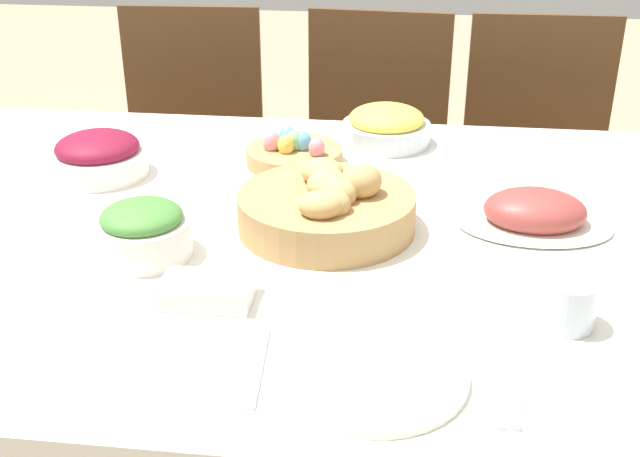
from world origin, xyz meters
name	(u,v)px	position (x,y,z in m)	size (l,w,h in m)	color
dining_table	(326,404)	(0.00, 0.00, 0.39)	(1.84, 1.19, 0.78)	silver
chair_far_right	(536,177)	(0.50, 0.95, 0.51)	(0.43, 0.43, 0.95)	brown
chair_far_left	(190,161)	(-0.53, 0.95, 0.51)	(0.44, 0.44, 0.95)	brown
chair_far_center	(370,169)	(0.02, 0.95, 0.51)	(0.45, 0.45, 0.95)	brown
bread_basket	(326,207)	(0.00, -0.01, 0.82)	(0.31, 0.31, 0.12)	#AD8451
egg_basket	(294,153)	(-0.10, 0.29, 0.80)	(0.20, 0.20, 0.08)	#AD8451
ham_platter	(535,214)	(0.36, 0.05, 0.80)	(0.27, 0.19, 0.07)	silver
beet_salad_bowl	(98,156)	(-0.49, 0.19, 0.82)	(0.20, 0.20, 0.09)	silver
green_salad_bowl	(143,231)	(-0.28, -0.14, 0.82)	(0.16, 0.16, 0.09)	silver
pineapple_bowl	(386,126)	(0.08, 0.45, 0.82)	(0.20, 0.20, 0.09)	silver
dinner_plate	(373,373)	(0.11, -0.43, 0.78)	(0.24, 0.24, 0.01)	silver
fork	(259,367)	(-0.04, -0.43, 0.78)	(0.02, 0.17, 0.00)	silver
knife	(490,384)	(0.26, -0.43, 0.78)	(0.02, 0.17, 0.00)	silver
spoon	(515,385)	(0.29, -0.43, 0.78)	(0.02, 0.17, 0.00)	silver
drinking_cup	(568,303)	(0.37, -0.27, 0.81)	(0.08, 0.08, 0.07)	silver
butter_dish	(207,291)	(-0.15, -0.27, 0.79)	(0.14, 0.08, 0.03)	silver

